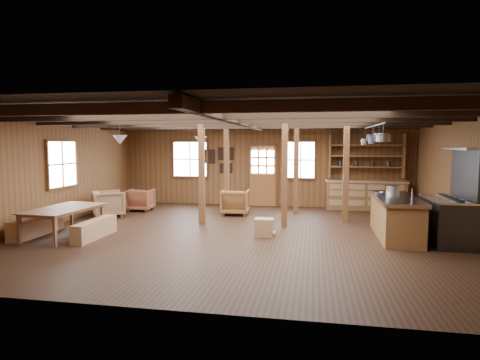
% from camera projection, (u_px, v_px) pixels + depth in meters
% --- Properties ---
extents(room, '(10.04, 9.04, 2.84)m').
position_uv_depth(room, '(239.00, 176.00, 9.44)').
color(room, black).
rests_on(room, ground).
extents(ceiling_joists, '(9.80, 8.82, 0.18)m').
position_uv_depth(ceiling_joists, '(240.00, 121.00, 9.50)').
color(ceiling_joists, black).
rests_on(ceiling_joists, ceiling).
extents(timber_posts, '(3.95, 2.35, 2.80)m').
position_uv_depth(timber_posts, '(270.00, 170.00, 11.39)').
color(timber_posts, '#4A2415').
rests_on(timber_posts, floor).
extents(back_door, '(1.02, 0.08, 2.15)m').
position_uv_depth(back_door, '(263.00, 181.00, 13.85)').
color(back_door, brown).
rests_on(back_door, floor).
extents(window_back_left, '(1.32, 0.06, 1.32)m').
position_uv_depth(window_back_left, '(190.00, 159.00, 14.26)').
color(window_back_left, white).
rests_on(window_back_left, wall_back).
extents(window_back_right, '(1.02, 0.06, 1.32)m').
position_uv_depth(window_back_right, '(301.00, 160.00, 13.56)').
color(window_back_right, white).
rests_on(window_back_right, wall_back).
extents(window_left, '(0.14, 1.24, 1.32)m').
position_uv_depth(window_left, '(62.00, 164.00, 10.80)').
color(window_left, white).
rests_on(window_left, wall_back).
extents(notice_boards, '(1.08, 0.03, 0.90)m').
position_uv_depth(notice_boards, '(220.00, 158.00, 14.05)').
color(notice_boards, silver).
rests_on(notice_boards, wall_back).
extents(back_counter, '(2.55, 0.60, 2.45)m').
position_uv_depth(back_counter, '(365.00, 191.00, 13.02)').
color(back_counter, brown).
rests_on(back_counter, floor).
extents(pendant_lamps, '(1.86, 2.36, 0.66)m').
position_uv_depth(pendant_lamps, '(164.00, 140.00, 10.75)').
color(pendant_lamps, '#2B2A2D').
rests_on(pendant_lamps, ceiling).
extents(pot_rack, '(0.40, 3.00, 0.45)m').
position_uv_depth(pot_rack, '(375.00, 138.00, 9.09)').
color(pot_rack, '#2B2A2D').
rests_on(pot_rack, ceiling).
extents(kitchen_island, '(0.91, 2.51, 1.20)m').
position_uv_depth(kitchen_island, '(396.00, 217.00, 9.20)').
color(kitchen_island, brown).
rests_on(kitchen_island, floor).
extents(step_stool, '(0.49, 0.36, 0.42)m').
position_uv_depth(step_stool, '(264.00, 228.00, 9.28)').
color(step_stool, '#976844').
rests_on(step_stool, floor).
extents(commercial_range, '(0.86, 1.68, 2.07)m').
position_uv_depth(commercial_range, '(451.00, 213.00, 8.61)').
color(commercial_range, '#2B2A2D').
rests_on(commercial_range, floor).
extents(dining_table, '(1.18, 1.98, 0.68)m').
position_uv_depth(dining_table, '(65.00, 222.00, 9.25)').
color(dining_table, brown).
rests_on(dining_table, floor).
extents(bench_wall, '(0.31, 1.64, 0.45)m').
position_uv_depth(bench_wall, '(37.00, 226.00, 9.40)').
color(bench_wall, '#976844').
rests_on(bench_wall, floor).
extents(bench_aisle, '(0.29, 1.52, 0.42)m').
position_uv_depth(bench_aisle, '(95.00, 229.00, 9.13)').
color(bench_aisle, '#976844').
rests_on(bench_aisle, floor).
extents(armchair_a, '(0.81, 0.83, 0.71)m').
position_uv_depth(armchair_a, '(140.00, 200.00, 12.88)').
color(armchair_a, brown).
rests_on(armchair_a, floor).
extents(armchair_b, '(0.87, 0.89, 0.76)m').
position_uv_depth(armchair_b, '(235.00, 202.00, 12.16)').
color(armchair_b, brown).
rests_on(armchair_b, floor).
extents(armchair_c, '(1.18, 1.18, 0.78)m').
position_uv_depth(armchair_c, '(109.00, 204.00, 11.80)').
color(armchair_c, brown).
rests_on(armchair_c, floor).
extents(counter_pot, '(0.31, 0.31, 0.18)m').
position_uv_depth(counter_pot, '(393.00, 189.00, 9.84)').
color(counter_pot, silver).
rests_on(counter_pot, kitchen_island).
extents(bowl, '(0.32, 0.32, 0.07)m').
position_uv_depth(bowl, '(378.00, 193.00, 9.54)').
color(bowl, silver).
rests_on(bowl, kitchen_island).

